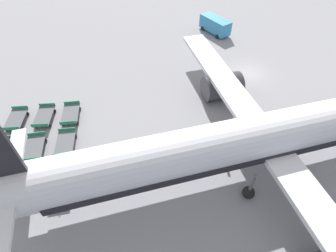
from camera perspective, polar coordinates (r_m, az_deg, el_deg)
ground_plane at (r=35.24m, az=17.18°, el=11.01°), size 500.00×500.00×0.00m
airplane at (r=22.84m, az=23.34°, el=-1.57°), size 36.59×45.87×14.39m
service_van at (r=43.35m, az=10.18°, el=20.87°), size 5.48×3.48×2.25m
baggage_dolly_row_near_col_a at (r=30.59m, az=-30.16°, el=1.27°), size 3.92×2.17×0.92m
baggage_dolly_row_near_col_b at (r=28.00m, az=-32.58°, el=-4.73°), size 3.91×2.03×0.92m
baggage_dolly_row_mid_a_col_a at (r=29.61m, az=-25.35°, el=1.91°), size 3.92×2.19×0.92m
baggage_dolly_row_mid_a_col_b at (r=26.83m, az=-27.08°, el=-4.26°), size 3.90×1.95×0.92m
baggage_dolly_row_mid_a_col_c at (r=24.47m, az=-28.55°, el=-11.32°), size 3.92×2.15×0.92m
baggage_dolly_row_mid_b_col_a at (r=28.82m, az=-20.43°, el=2.45°), size 3.91×2.04×0.92m
baggage_dolly_row_mid_b_col_b at (r=26.07m, az=-21.44°, el=-3.49°), size 3.91×2.03×0.92m
baggage_dolly_row_mid_b_col_c at (r=23.44m, az=-22.24°, el=-11.32°), size 3.89×1.90×0.92m
stand_guidance_stripe at (r=23.09m, az=-2.27°, el=-9.37°), size 0.38×28.09×0.01m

